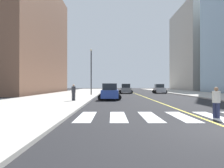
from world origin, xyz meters
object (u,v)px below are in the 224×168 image
at_px(street_lamp, 90,68).
at_px(car_gray_nearest, 125,89).
at_px(pedestrian_crossing, 215,101).
at_px(pedestrian_walking_west, 73,92).
at_px(car_silver_third, 159,89).
at_px(car_blue_second, 109,92).

bearing_deg(street_lamp, car_gray_nearest, 53.21).
bearing_deg(pedestrian_crossing, car_gray_nearest, 141.74).
distance_m(pedestrian_crossing, pedestrian_walking_west, 14.26).
bearing_deg(car_silver_third, car_gray_nearest, 9.16).
relative_size(pedestrian_crossing, street_lamp, 0.22).
relative_size(car_blue_second, pedestrian_walking_west, 2.59).
height_order(car_blue_second, car_silver_third, car_silver_third).
bearing_deg(car_blue_second, car_silver_third, 60.92).
xyz_separation_m(pedestrian_crossing, pedestrian_walking_west, (-9.68, 10.48, 0.16)).
bearing_deg(car_gray_nearest, pedestrian_crossing, -84.60).
height_order(car_silver_third, pedestrian_walking_west, car_silver_third).
xyz_separation_m(car_gray_nearest, car_blue_second, (-3.16, -18.32, -0.02)).
bearing_deg(pedestrian_walking_west, car_gray_nearest, 71.80).
relative_size(car_gray_nearest, street_lamp, 0.58).
distance_m(pedestrian_walking_west, street_lamp, 13.63).
distance_m(car_blue_second, pedestrian_walking_west, 5.02).
height_order(car_gray_nearest, pedestrian_crossing, car_gray_nearest).
bearing_deg(car_silver_third, car_blue_second, 64.21).
distance_m(car_silver_third, pedestrian_walking_west, 26.57).
distance_m(car_silver_third, pedestrian_crossing, 33.25).
height_order(car_gray_nearest, pedestrian_walking_west, car_gray_nearest).
distance_m(car_gray_nearest, car_blue_second, 18.59).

